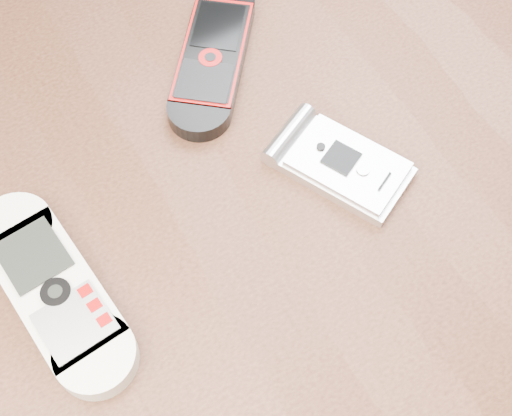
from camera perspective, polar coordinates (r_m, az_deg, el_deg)
The scene contains 4 objects.
table at distance 0.63m, azimuth -0.39°, elevation -5.31°, with size 1.20×0.80×0.75m.
nokia_white at distance 0.52m, azimuth -15.83°, elevation -6.34°, with size 0.06×0.17×0.02m, color white.
nokia_black_red at distance 0.62m, azimuth -3.45°, elevation 12.13°, with size 0.05×0.17×0.02m, color black.
motorola_razr at distance 0.56m, azimuth 7.04°, elevation 3.45°, with size 0.06×0.11×0.02m, color silver.
Camera 1 is at (-0.13, -0.23, 1.22)m, focal length 50.00 mm.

